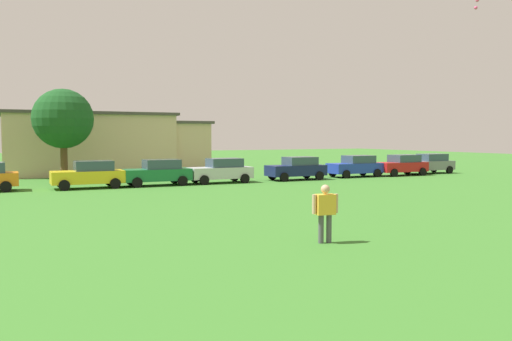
% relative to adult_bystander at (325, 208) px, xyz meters
% --- Properties ---
extents(ground_plane, '(160.00, 160.00, 0.00)m').
position_rel_adult_bystander_xyz_m(ground_plane, '(-6.73, 15.60, -1.04)').
color(ground_plane, '#387528').
extents(adult_bystander, '(0.83, 0.40, 1.75)m').
position_rel_adult_bystander_xyz_m(adult_bystander, '(0.00, 0.00, 0.00)').
color(adult_bystander, '#4C4C51').
rests_on(adult_bystander, ground).
extents(parked_car_yellow_2, '(4.30, 2.02, 1.68)m').
position_rel_adult_bystander_xyz_m(parked_car_yellow_2, '(-4.01, 20.02, -0.18)').
color(parked_car_yellow_2, yellow).
rests_on(parked_car_yellow_2, ground).
extents(parked_car_green_3, '(4.30, 2.02, 1.68)m').
position_rel_adult_bystander_xyz_m(parked_car_green_3, '(0.24, 19.99, -0.18)').
color(parked_car_green_3, '#196B38').
rests_on(parked_car_green_3, ground).
extents(parked_car_silver_4, '(4.30, 2.02, 1.68)m').
position_rel_adult_bystander_xyz_m(parked_car_silver_4, '(4.63, 19.95, -0.18)').
color(parked_car_silver_4, silver).
rests_on(parked_car_silver_4, ground).
extents(parked_car_navy_5, '(4.30, 2.02, 1.68)m').
position_rel_adult_bystander_xyz_m(parked_car_navy_5, '(10.53, 19.83, -0.18)').
color(parked_car_navy_5, '#141E4C').
rests_on(parked_car_navy_5, ground).
extents(parked_car_blue_6, '(4.30, 2.02, 1.68)m').
position_rel_adult_bystander_xyz_m(parked_car_blue_6, '(16.12, 20.27, -0.18)').
color(parked_car_blue_6, '#1E38AD').
rests_on(parked_car_blue_6, ground).
extents(parked_car_red_7, '(4.30, 2.02, 1.68)m').
position_rel_adult_bystander_xyz_m(parked_car_red_7, '(20.39, 19.89, -0.18)').
color(parked_car_red_7, red).
rests_on(parked_car_red_7, ground).
extents(parked_car_gray_8, '(4.30, 2.02, 1.68)m').
position_rel_adult_bystander_xyz_m(parked_car_gray_8, '(24.14, 20.65, -0.18)').
color(parked_car_gray_8, slate).
rests_on(parked_car_gray_8, ground).
extents(tree_far_right, '(4.17, 4.17, 6.50)m').
position_rel_adult_bystander_xyz_m(tree_far_right, '(-4.93, 25.70, 3.35)').
color(tree_far_right, brown).
rests_on(tree_far_right, ground).
extents(house_left, '(13.81, 8.43, 4.51)m').
position_rel_adult_bystander_xyz_m(house_left, '(1.09, 34.02, 1.22)').
color(house_left, beige).
rests_on(house_left, ground).
extents(house_right, '(13.84, 9.31, 5.16)m').
position_rel_adult_bystander_xyz_m(house_right, '(-2.22, 34.02, 1.55)').
color(house_right, beige).
rests_on(house_right, ground).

